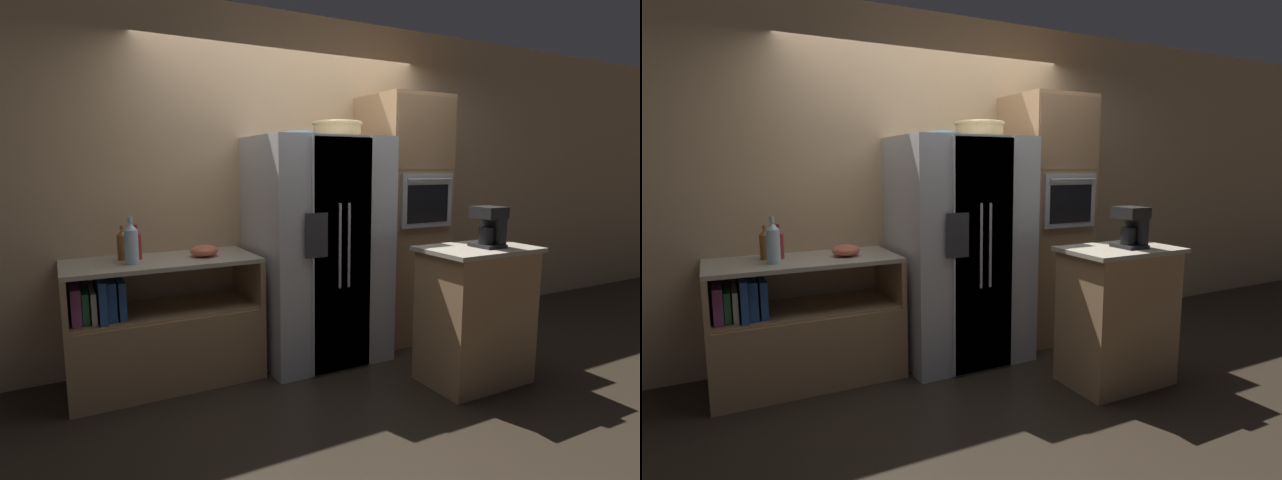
# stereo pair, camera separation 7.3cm
# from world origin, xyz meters

# --- Properties ---
(ground_plane) EXTENTS (20.00, 20.00, 0.00)m
(ground_plane) POSITION_xyz_m (0.00, 0.00, 0.00)
(ground_plane) COLOR black
(wall_back) EXTENTS (12.00, 0.06, 2.80)m
(wall_back) POSITION_xyz_m (0.00, 0.46, 1.40)
(wall_back) COLOR tan
(wall_back) RESTS_ON ground_plane
(counter_left) EXTENTS (1.31, 0.64, 0.89)m
(counter_left) POSITION_xyz_m (-1.17, 0.11, 0.33)
(counter_left) COLOR #A87F56
(counter_left) RESTS_ON ground_plane
(refrigerator) EXTENTS (0.99, 0.84, 1.77)m
(refrigerator) POSITION_xyz_m (0.05, 0.02, 0.89)
(refrigerator) COLOR silver
(refrigerator) RESTS_ON ground_plane
(wall_oven) EXTENTS (0.63, 0.70, 2.15)m
(wall_oven) POSITION_xyz_m (0.95, 0.11, 1.08)
(wall_oven) COLOR #A87F56
(wall_oven) RESTS_ON ground_plane
(island_counter) EXTENTS (0.79, 0.52, 0.98)m
(island_counter) POSITION_xyz_m (0.81, -0.95, 0.50)
(island_counter) COLOR #A87F56
(island_counter) RESTS_ON ground_plane
(wicker_basket) EXTENTS (0.40, 0.40, 0.12)m
(wicker_basket) POSITION_xyz_m (0.22, 0.02, 1.84)
(wicker_basket) COLOR tan
(wicker_basket) RESTS_ON refrigerator
(fruit_bowl) EXTENTS (0.30, 0.30, 0.06)m
(fruit_bowl) POSITION_xyz_m (-0.05, 0.13, 1.80)
(fruit_bowl) COLOR #668C99
(fruit_bowl) RESTS_ON refrigerator
(bottle_tall) EXTENTS (0.09, 0.09, 0.32)m
(bottle_tall) POSITION_xyz_m (-1.36, 0.04, 1.04)
(bottle_tall) COLOR silver
(bottle_tall) RESTS_ON counter_left
(bottle_short) EXTENTS (0.07, 0.07, 0.24)m
(bottle_short) POSITION_xyz_m (-1.39, 0.22, 1.00)
(bottle_short) COLOR brown
(bottle_short) RESTS_ON counter_left
(bottle_wide) EXTENTS (0.07, 0.07, 0.25)m
(bottle_wide) POSITION_xyz_m (-1.30, 0.20, 1.00)
(bottle_wide) COLOR maroon
(bottle_wide) RESTS_ON counter_left
(mixing_bowl) EXTENTS (0.20, 0.20, 0.08)m
(mixing_bowl) POSITION_xyz_m (-0.85, 0.09, 0.94)
(mixing_bowl) COLOR #DB664C
(mixing_bowl) RESTS_ON counter_left
(coffee_maker) EXTENTS (0.18, 0.20, 0.28)m
(coffee_maker) POSITION_xyz_m (0.88, -0.98, 1.14)
(coffee_maker) COLOR black
(coffee_maker) RESTS_ON island_counter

